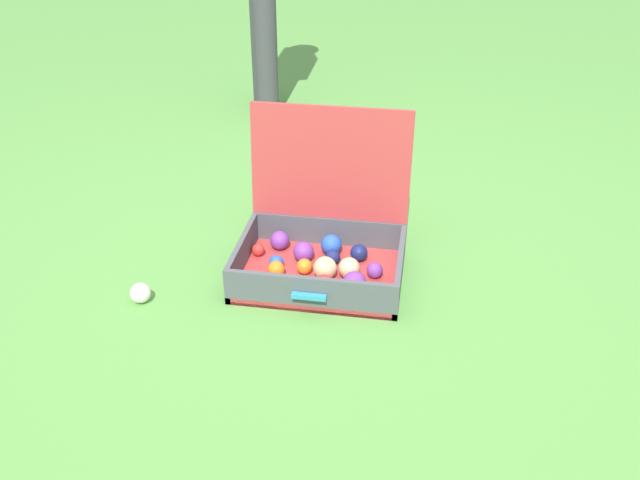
% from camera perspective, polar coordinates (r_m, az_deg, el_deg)
% --- Properties ---
extents(ground_plane, '(16.00, 16.00, 0.00)m').
position_cam_1_polar(ground_plane, '(2.37, -0.64, -3.42)').
color(ground_plane, '#569342').
extents(open_suitcase, '(0.56, 0.47, 0.53)m').
position_cam_1_polar(open_suitcase, '(2.37, 0.32, -0.17)').
color(open_suitcase, '#B23838').
rests_on(open_suitcase, ground).
extents(stray_ball_on_grass, '(0.07, 0.07, 0.07)m').
position_cam_1_polar(stray_ball_on_grass, '(2.33, -14.50, -4.23)').
color(stray_ball_on_grass, white).
rests_on(stray_ball_on_grass, ground).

